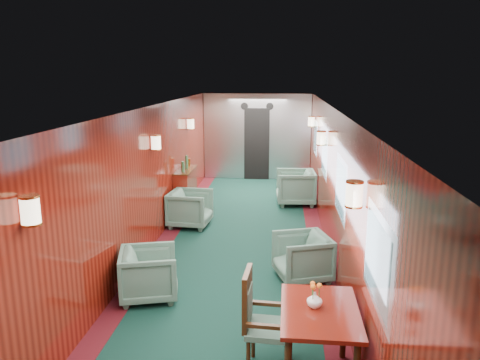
# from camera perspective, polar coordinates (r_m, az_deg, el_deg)

# --- Properties ---
(room) EXTENTS (12.00, 12.10, 2.40)m
(room) POSITION_cam_1_polar(r_m,az_deg,el_deg) (7.25, -0.46, 2.61)
(room) COLOR #0D3026
(room) RESTS_ON ground
(bulkhead) EXTENTS (2.98, 0.17, 2.39)m
(bulkhead) POSITION_cam_1_polar(r_m,az_deg,el_deg) (13.15, 2.08, 5.24)
(bulkhead) COLOR silver
(bulkhead) RESTS_ON ground
(windows_right) EXTENTS (0.02, 8.60, 0.80)m
(windows_right) POSITION_cam_1_polar(r_m,az_deg,el_deg) (7.54, 11.06, 1.33)
(windows_right) COLOR #A6A8AD
(windows_right) RESTS_ON ground
(wall_sconces) EXTENTS (2.97, 7.97, 0.25)m
(wall_sconces) POSITION_cam_1_polar(r_m,az_deg,el_deg) (7.79, -0.05, 4.47)
(wall_sconces) COLOR #FFEFC6
(wall_sconces) RESTS_ON ground
(dining_table) EXTENTS (0.73, 1.04, 0.78)m
(dining_table) POSITION_cam_1_polar(r_m,az_deg,el_deg) (4.65, 9.66, -16.65)
(dining_table) COLOR maroon
(dining_table) RESTS_ON ground
(side_chair) EXTENTS (0.50, 0.52, 1.05)m
(side_chair) POSITION_cam_1_polar(r_m,az_deg,el_deg) (4.83, 2.39, -16.35)
(side_chair) COLOR #1E463D
(side_chair) RESTS_ON ground
(credenza) EXTENTS (0.33, 1.06, 1.22)m
(credenza) POSITION_cam_1_polar(r_m,az_deg,el_deg) (10.08, -6.67, -1.26)
(credenza) COLOR maroon
(credenza) RESTS_ON ground
(flower_vase) EXTENTS (0.17, 0.17, 0.15)m
(flower_vase) POSITION_cam_1_polar(r_m,az_deg,el_deg) (4.58, 9.08, -14.21)
(flower_vase) COLOR white
(flower_vase) RESTS_ON dining_table
(armchair_left_near) EXTENTS (0.90, 0.89, 0.67)m
(armchair_left_near) POSITION_cam_1_polar(r_m,az_deg,el_deg) (6.42, -11.03, -11.16)
(armchair_left_near) COLOR #1E463D
(armchair_left_near) RESTS_ON ground
(armchair_left_far) EXTENTS (0.85, 0.83, 0.71)m
(armchair_left_far) POSITION_cam_1_polar(r_m,az_deg,el_deg) (9.18, -6.08, -3.48)
(armchair_left_far) COLOR #1E463D
(armchair_left_far) RESTS_ON ground
(armchair_right_near) EXTENTS (0.93, 0.91, 0.68)m
(armchair_right_near) POSITION_cam_1_polar(r_m,az_deg,el_deg) (6.89, 7.59, -9.30)
(armchair_right_near) COLOR #1E463D
(armchair_right_near) RESTS_ON ground
(armchair_right_far) EXTENTS (0.91, 0.89, 0.79)m
(armchair_right_far) POSITION_cam_1_polar(r_m,az_deg,el_deg) (10.73, 6.77, -0.89)
(armchair_right_far) COLOR #1E463D
(armchair_right_far) RESTS_ON ground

